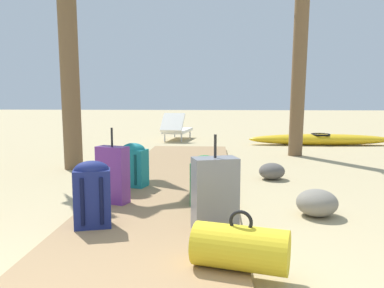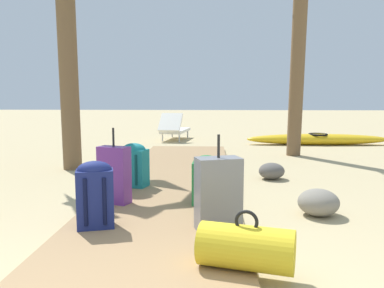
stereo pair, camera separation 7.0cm
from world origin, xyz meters
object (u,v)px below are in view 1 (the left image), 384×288
Objects in this scene: backpack_green at (205,178)px; lounge_chair at (177,129)px; suitcase_purple at (113,175)px; duffel_bag_yellow at (241,248)px; backpack_navy at (92,192)px; suitcase_grey at (215,194)px; kayak at (320,139)px; backpack_teal at (134,164)px.

backpack_green is 7.00m from lounge_chair.
lounge_chair is (0.03, 6.94, -0.07)m from suitcase_purple.
duffel_bag_yellow is 1.52m from backpack_navy.
suitcase_purple reaches higher than backpack_navy.
suitcase_purple is (-1.13, 0.83, -0.01)m from suitcase_grey.
suitcase_grey reaches higher than duffel_bag_yellow.
duffel_bag_yellow is (1.31, -1.63, -0.16)m from suitcase_purple.
backpack_green is at bearing 99.94° from duffel_bag_yellow.
backpack_navy is at bearing 147.67° from duffel_bag_yellow.
lounge_chair is at bearing 98.45° from duffel_bag_yellow.
lounge_chair is at bearing 166.51° from kayak.
suitcase_grey is at bearing 102.52° from duffel_bag_yellow.
backpack_green is at bearing -81.91° from lounge_chair.
backpack_navy is at bearing -90.06° from lounge_chair.
backpack_teal is at bearing 85.39° from suitcase_purple.
backpack_green reaches higher than duffel_bag_yellow.
suitcase_grey is 1.02× the size of suitcase_purple.
suitcase_grey reaches higher than backpack_navy.
suitcase_grey is 7.85m from lounge_chair.
backpack_green is at bearing 39.74° from backpack_navy.
suitcase_grey is 1.21× the size of duffel_bag_yellow.
backpack_teal is 0.35× the size of lounge_chair.
suitcase_purple reaches higher than duffel_bag_yellow.
backpack_teal is 6.45m from kayak.
suitcase_grey is at bearing -82.54° from backpack_green.
lounge_chair is (-0.03, 6.14, -0.05)m from backpack_teal.
backpack_navy is at bearing 179.15° from suitcase_grey.
suitcase_purple is at bearing -90.28° from lounge_chair.
lounge_chair reaches higher than backpack_navy.
backpack_green is (-0.11, 0.84, -0.04)m from suitcase_grey.
suitcase_purple is at bearing 143.55° from suitcase_grey.
duffel_bag_yellow is 1.31× the size of backpack_green.
suitcase_grey is at bearing -0.85° from backpack_navy.
suitcase_purple is 7.15m from kayak.
suitcase_grey is 1.49× the size of backpack_teal.
lounge_chair is at bearing 98.09° from backpack_green.
suitcase_grey is 0.23× the size of kayak.
duffel_bag_yellow is (1.24, -2.43, -0.15)m from backpack_teal.
kayak is at bearing 57.53° from suitcase_purple.
suitcase_grey reaches higher than kayak.
kayak is (2.82, 6.02, -0.22)m from backpack_green.
backpack_teal reaches higher than kayak.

